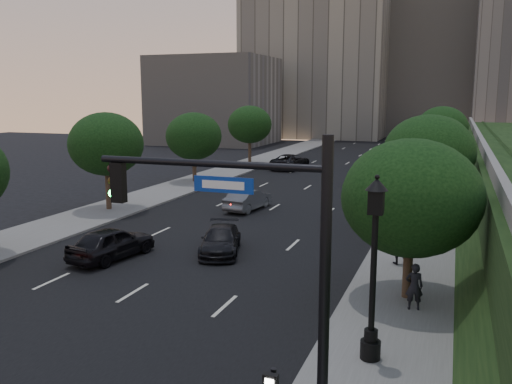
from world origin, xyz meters
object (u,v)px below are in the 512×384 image
at_px(sedan_near_right, 221,240).
at_px(sedan_far_right, 357,178).
at_px(sedan_far_left, 290,162).
at_px(traffic_signal_mast, 275,286).
at_px(street_lamp, 373,278).
at_px(sedan_mid_left, 248,199).
at_px(sedan_near_left, 112,243).
at_px(pedestrian_c, 399,232).
at_px(pedestrian_b, 399,244).
at_px(pedestrian_a, 414,286).

xyz_separation_m(sedan_near_right, sedan_far_right, (2.79, 23.12, -0.01)).
bearing_deg(sedan_far_left, traffic_signal_mast, 112.63).
relative_size(street_lamp, sedan_mid_left, 1.25).
height_order(sedan_near_left, sedan_near_right, sedan_near_left).
bearing_deg(street_lamp, sedan_far_right, 100.55).
xyz_separation_m(street_lamp, pedestrian_c, (-0.48, 12.60, -1.69)).
bearing_deg(sedan_mid_left, pedestrian_b, 146.48).
relative_size(sedan_mid_left, sedan_far_left, 0.76).
distance_m(traffic_signal_mast, pedestrian_b, 14.37).
bearing_deg(sedan_far_left, pedestrian_a, 119.57).
height_order(pedestrian_a, pedestrian_b, pedestrian_b).
xyz_separation_m(traffic_signal_mast, sedan_far_left, (-13.05, 44.78, -2.86)).
distance_m(sedan_near_left, sedan_mid_left, 13.05).
relative_size(sedan_far_right, pedestrian_c, 2.37).
bearing_deg(sedan_far_left, sedan_far_right, 142.13).
distance_m(street_lamp, sedan_far_right, 32.64).
bearing_deg(sedan_near_right, street_lamp, -63.51).
xyz_separation_m(sedan_mid_left, sedan_far_right, (5.24, 12.96, -0.10)).
height_order(sedan_near_right, pedestrian_c, pedestrian_c).
relative_size(sedan_far_right, pedestrian_a, 2.19).
height_order(sedan_far_right, pedestrian_a, pedestrian_a).
distance_m(sedan_near_left, sedan_near_right, 5.28).
xyz_separation_m(sedan_far_left, pedestrian_c, (14.08, -27.79, 0.13)).
height_order(street_lamp, sedan_near_left, street_lamp).
bearing_deg(pedestrian_b, pedestrian_c, -87.61).
xyz_separation_m(pedestrian_b, pedestrian_c, (-0.31, 2.92, -0.12)).
bearing_deg(sedan_far_right, sedan_near_left, -108.62).
bearing_deg(sedan_mid_left, traffic_signal_mast, 119.29).
distance_m(pedestrian_b, pedestrian_c, 2.94).
bearing_deg(pedestrian_a, sedan_far_left, -77.21).
bearing_deg(sedan_near_right, traffic_signal_mast, -79.43).
bearing_deg(sedan_far_right, sedan_far_left, 132.92).
bearing_deg(pedestrian_c, sedan_far_left, -96.07).
xyz_separation_m(traffic_signal_mast, sedan_near_left, (-11.76, 10.56, -2.88)).
distance_m(sedan_near_right, pedestrian_c, 9.07).
height_order(sedan_far_right, pedestrian_c, pedestrian_c).
distance_m(sedan_near_left, sedan_far_left, 34.24).
xyz_separation_m(pedestrian_a, pedestrian_b, (-1.06, 5.38, 0.06)).
xyz_separation_m(traffic_signal_mast, pedestrian_a, (2.41, 8.69, -2.66)).
bearing_deg(sedan_far_right, sedan_mid_left, -114.86).
bearing_deg(sedan_near_left, sedan_near_right, -139.18).
distance_m(pedestrian_a, pedestrian_c, 8.41).
relative_size(traffic_signal_mast, sedan_near_left, 1.51).
relative_size(street_lamp, sedan_far_right, 1.49).
bearing_deg(pedestrian_a, sedan_far_right, -86.49).
xyz_separation_m(street_lamp, pedestrian_a, (0.90, 4.31, -1.62)).
relative_size(traffic_signal_mast, sedan_far_right, 1.86).
height_order(sedan_near_left, pedestrian_b, pedestrian_b).
relative_size(sedan_near_left, sedan_far_right, 1.23).
xyz_separation_m(traffic_signal_mast, sedan_far_right, (-4.46, 36.41, -3.03)).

